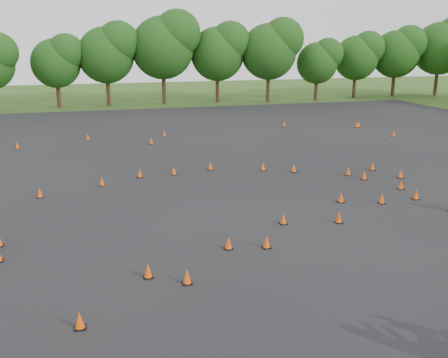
% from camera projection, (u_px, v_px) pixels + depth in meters
% --- Properties ---
extents(ground, '(140.00, 140.00, 0.00)m').
position_uv_depth(ground, '(251.00, 237.00, 18.97)').
color(ground, '#2D5119').
rests_on(ground, ground).
extents(asphalt_pad, '(62.00, 62.00, 0.00)m').
position_uv_depth(asphalt_pad, '(213.00, 192.00, 24.55)').
color(asphalt_pad, black).
rests_on(asphalt_pad, ground).
extents(treeline, '(87.14, 32.26, 10.86)m').
position_uv_depth(treeline, '(158.00, 65.00, 50.30)').
color(treeline, '#1B4213').
rests_on(treeline, ground).
extents(traffic_cones, '(36.24, 33.28, 0.45)m').
position_uv_depth(traffic_cones, '(215.00, 190.00, 24.04)').
color(traffic_cones, '#EC4D09').
rests_on(traffic_cones, asphalt_pad).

